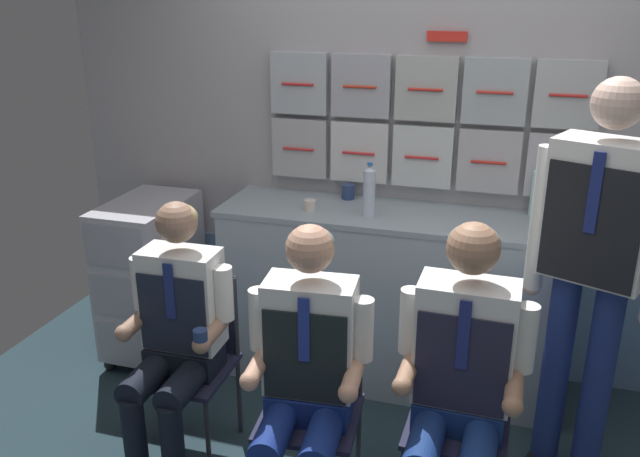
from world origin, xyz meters
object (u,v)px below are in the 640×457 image
object	(u,v)px
folding_chair_left	(194,344)
crew_member_by_counter	(461,374)
crew_member_left	(175,329)
crew_member_right	(306,370)
crew_member_standing	(595,253)
folding_chair_by_counter	(462,396)
folding_chair_right	(315,386)
espresso_cup_small	(310,205)
service_trolley	(151,275)
water_bottle_clear	(369,191)

from	to	relation	value
folding_chair_left	crew_member_by_counter	bearing A→B (deg)	-9.91
crew_member_left	crew_member_right	world-z (taller)	crew_member_right
crew_member_by_counter	folding_chair_left	bearing A→B (deg)	170.09
crew_member_by_counter	crew_member_standing	xyz separation A→B (m)	(0.46, 0.46, 0.37)
crew_member_left	crew_member_right	xyz separation A→B (m)	(0.66, -0.17, 0.02)
folding_chair_by_counter	crew_member_left	bearing A→B (deg)	-175.31
folding_chair_right	espresso_cup_small	world-z (taller)	espresso_cup_small
folding_chair_left	crew_member_by_counter	distance (m)	1.28
espresso_cup_small	service_trolley	bearing A→B (deg)	-176.97
folding_chair_right	water_bottle_clear	xyz separation A→B (m)	(0.02, 0.88, 0.60)
crew_member_standing	folding_chair_left	bearing A→B (deg)	-171.80
crew_member_left	folding_chair_left	bearing A→B (deg)	91.45
folding_chair_by_counter	crew_member_standing	bearing A→B (deg)	33.72
folding_chair_right	service_trolley	bearing A→B (deg)	146.70
service_trolley	crew_member_right	size ratio (longest dim) A/B	0.75
service_trolley	crew_member_right	world-z (taller)	crew_member_right
folding_chair_left	folding_chair_by_counter	bearing A→B (deg)	-2.75
folding_chair_right	espresso_cup_small	distance (m)	1.06
folding_chair_right	crew_member_standing	bearing A→B (deg)	21.48
service_trolley	folding_chair_right	xyz separation A→B (m)	(1.27, -0.83, 0.01)
folding_chair_left	crew_member_left	distance (m)	0.23
folding_chair_by_counter	folding_chair_right	bearing A→B (deg)	-169.56
folding_chair_by_counter	crew_member_standing	size ratio (longest dim) A/B	0.47
crew_member_left	espresso_cup_small	bearing A→B (deg)	68.68
folding_chair_right	crew_member_left	bearing A→B (deg)	179.26
crew_member_right	crew_member_by_counter	distance (m)	0.59
folding_chair_left	crew_member_left	world-z (taller)	crew_member_left
folding_chair_right	crew_member_standing	distance (m)	1.27
folding_chair_by_counter	espresso_cup_small	world-z (taller)	espresso_cup_small
crew_member_by_counter	espresso_cup_small	world-z (taller)	crew_member_by_counter
crew_member_standing	water_bottle_clear	distance (m)	1.14
service_trolley	water_bottle_clear	world-z (taller)	water_bottle_clear
folding_chair_by_counter	water_bottle_clear	distance (m)	1.14
crew_member_by_counter	crew_member_right	bearing A→B (deg)	-169.07
folding_chair_right	crew_member_standing	xyz separation A→B (m)	(1.06, 0.42, 0.57)
water_bottle_clear	espresso_cup_small	bearing A→B (deg)	179.14
crew_member_left	espresso_cup_small	xyz separation A→B (m)	(0.34, 0.88, 0.34)
folding_chair_right	crew_member_standing	world-z (taller)	crew_member_standing
folding_chair_right	crew_member_by_counter	bearing A→B (deg)	-4.51
crew_member_right	crew_member_by_counter	bearing A→B (deg)	10.93
service_trolley	folding_chair_left	size ratio (longest dim) A/B	1.13
water_bottle_clear	crew_member_right	bearing A→B (deg)	-90.17
crew_member_left	folding_chair_by_counter	world-z (taller)	crew_member_left
folding_chair_by_counter	service_trolley	bearing A→B (deg)	158.82
folding_chair_right	crew_member_right	distance (m)	0.24
folding_chair_right	crew_member_standing	size ratio (longest dim) A/B	0.47
crew_member_left	crew_member_by_counter	world-z (taller)	crew_member_by_counter
service_trolley	espresso_cup_small	xyz separation A→B (m)	(0.97, 0.05, 0.51)
folding_chair_left	crew_member_right	xyz separation A→B (m)	(0.66, -0.33, 0.18)
crew_member_right	crew_member_by_counter	size ratio (longest dim) A/B	0.97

